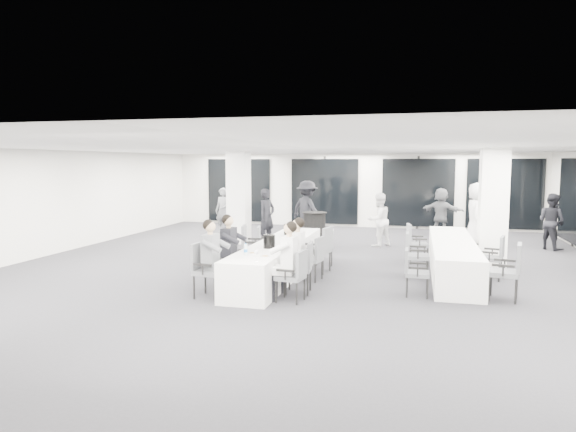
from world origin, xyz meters
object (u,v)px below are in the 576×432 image
(standing_guest_e, at_px, (477,211))
(chair_main_right_fourth, at_px, (321,247))
(cocktail_table, at_px, (314,229))
(chair_side_left_far, at_px, (414,241))
(chair_main_right_mid, at_px, (314,256))
(chair_side_right_far, at_px, (487,246))
(banquet_table_main, at_px, (278,259))
(chair_side_left_near, at_px, (413,269))
(standing_guest_h, at_px, (552,218))
(banquet_table_side, at_px, (452,257))
(standing_guest_a, at_px, (267,213))
(chair_main_left_second, at_px, (225,261))
(chair_main_left_mid, at_px, (236,255))
(standing_guest_f, at_px, (441,208))
(standing_guest_b, at_px, (379,216))
(chair_main_right_far, at_px, (327,245))
(chair_main_right_second, at_px, (303,264))
(chair_main_right_near, at_px, (295,273))
(chair_side_left_mid, at_px, (414,252))
(standing_guest_g, at_px, (223,208))
(chair_side_right_near, at_px, (509,268))
(chair_main_left_fourth, at_px, (250,244))
(ice_bucket_near, at_px, (269,241))
(standing_guest_d, at_px, (493,210))
(ice_bucket_far, at_px, (289,229))
(chair_main_left_near, at_px, (205,266))
(standing_guest_c, at_px, (307,205))

(standing_guest_e, bearing_deg, chair_main_right_fourth, 148.90)
(cocktail_table, bearing_deg, chair_side_left_far, -32.20)
(chair_main_right_mid, relative_size, chair_side_right_far, 1.03)
(banquet_table_main, bearing_deg, chair_side_left_near, -18.19)
(standing_guest_e, bearing_deg, standing_guest_h, -79.61)
(banquet_table_side, xyz_separation_m, standing_guest_a, (-5.20, 3.01, 0.58))
(chair_main_left_second, height_order, standing_guest_e, standing_guest_e)
(chair_main_left_mid, distance_m, standing_guest_f, 9.14)
(banquet_table_side, bearing_deg, chair_main_right_mid, -153.81)
(standing_guest_b, bearing_deg, chair_main_right_far, 29.93)
(standing_guest_e, bearing_deg, standing_guest_f, 28.88)
(chair_main_right_second, relative_size, standing_guest_b, 0.55)
(cocktail_table, relative_size, chair_side_left_far, 1.06)
(chair_main_right_near, height_order, chair_side_left_mid, chair_side_left_mid)
(standing_guest_b, height_order, standing_guest_g, standing_guest_g)
(chair_main_right_second, height_order, standing_guest_a, standing_guest_a)
(chair_side_right_near, bearing_deg, banquet_table_main, 90.38)
(chair_main_left_mid, relative_size, standing_guest_a, 0.46)
(banquet_table_main, relative_size, chair_main_left_fourth, 4.92)
(chair_side_left_far, distance_m, ice_bucket_near, 4.17)
(ice_bucket_near, bearing_deg, chair_side_right_far, 32.64)
(standing_guest_f, bearing_deg, ice_bucket_near, 95.12)
(standing_guest_h, bearing_deg, standing_guest_d, 14.98)
(chair_main_right_far, bearing_deg, standing_guest_f, -34.67)
(cocktail_table, distance_m, chair_main_right_fourth, 3.56)
(chair_main_right_near, height_order, standing_guest_g, standing_guest_g)
(standing_guest_e, bearing_deg, chair_main_right_second, 158.15)
(chair_main_right_mid, distance_m, ice_bucket_far, 1.65)
(chair_main_left_near, bearing_deg, banquet_table_side, 130.54)
(chair_side_left_near, distance_m, standing_guest_f, 8.55)
(chair_main_left_second, height_order, chair_main_left_fourth, chair_main_left_fourth)
(standing_guest_a, bearing_deg, standing_guest_f, -31.39)
(chair_main_left_second, bearing_deg, cocktail_table, -178.00)
(chair_main_right_far, distance_m, ice_bucket_near, 2.45)
(chair_main_left_second, relative_size, chair_side_right_near, 0.82)
(standing_guest_d, height_order, standing_guest_h, standing_guest_d)
(chair_main_right_near, bearing_deg, standing_guest_e, -20.14)
(ice_bucket_near, xyz_separation_m, ice_bucket_far, (-0.09, 1.94, -0.01))
(standing_guest_a, bearing_deg, chair_main_right_fourth, -120.99)
(cocktail_table, bearing_deg, ice_bucket_near, -89.47)
(chair_side_right_far, relative_size, standing_guest_h, 0.49)
(chair_main_right_second, xyz_separation_m, chair_side_right_near, (3.70, 0.39, 0.04))
(banquet_table_main, height_order, standing_guest_c, standing_guest_c)
(ice_bucket_near, bearing_deg, chair_main_left_second, -163.51)
(chair_side_right_near, bearing_deg, standing_guest_g, 60.91)
(chair_side_left_near, xyz_separation_m, standing_guest_f, (0.83, 8.50, 0.41))
(chair_main_left_second, height_order, chair_main_right_fourth, chair_main_right_fourth)
(chair_main_left_mid, bearing_deg, chair_main_left_fourth, -167.34)
(chair_main_left_mid, relative_size, chair_main_right_far, 1.01)
(chair_main_right_fourth, relative_size, standing_guest_c, 0.49)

